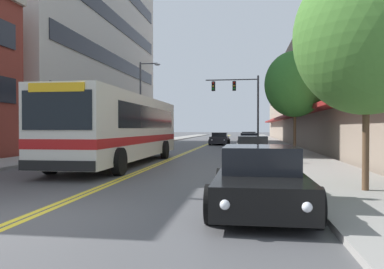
# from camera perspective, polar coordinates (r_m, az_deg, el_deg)

# --- Properties ---
(ground_plane) EXTENTS (240.00, 240.00, 0.00)m
(ground_plane) POSITION_cam_1_polar(r_m,az_deg,el_deg) (43.44, 2.86, -1.28)
(ground_plane) COLOR #4C4C4F
(sidewalk_left) EXTENTS (3.02, 106.00, 0.13)m
(sidewalk_left) POSITION_cam_1_polar(r_m,az_deg,el_deg) (44.65, -6.13, -1.14)
(sidewalk_left) COLOR gray
(sidewalk_left) RESTS_ON ground_plane
(sidewalk_right) EXTENTS (3.02, 106.00, 0.13)m
(sidewalk_right) POSITION_cam_1_polar(r_m,az_deg,el_deg) (43.34, 12.13, -1.22)
(sidewalk_right) COLOR gray
(sidewalk_right) RESTS_ON ground_plane
(centre_line) EXTENTS (0.34, 106.00, 0.01)m
(centre_line) POSITION_cam_1_polar(r_m,az_deg,el_deg) (43.44, 2.86, -1.28)
(centre_line) COLOR yellow
(centre_line) RESTS_ON ground_plane
(office_tower_left) EXTENTS (12.08, 28.93, 28.97)m
(office_tower_left) POSITION_cam_1_polar(r_m,az_deg,el_deg) (42.92, -19.23, 18.24)
(office_tower_left) COLOR #BCB7AD
(office_tower_left) RESTS_ON ground_plane
(storefront_row_right) EXTENTS (9.10, 68.00, 10.95)m
(storefront_row_right) POSITION_cam_1_polar(r_m,az_deg,el_deg) (44.23, 19.64, 5.80)
(storefront_row_right) COLOR gray
(storefront_row_right) RESTS_ON ground_plane
(city_bus) EXTENTS (2.91, 12.32, 3.14)m
(city_bus) POSITION_cam_1_polar(r_m,az_deg,el_deg) (17.98, -10.48, 1.23)
(city_bus) COLOR silver
(city_bus) RESTS_ON ground_plane
(car_dark_grey_parked_left_near) EXTENTS (1.97, 4.73, 1.22)m
(car_dark_grey_parked_left_near) POSITION_cam_1_polar(r_m,az_deg,el_deg) (32.40, -6.80, -1.03)
(car_dark_grey_parked_left_near) COLOR #38383D
(car_dark_grey_parked_left_near) RESTS_ON ground_plane
(car_black_parked_right_foreground) EXTENTS (2.01, 4.40, 1.31)m
(car_black_parked_right_foreground) POSITION_cam_1_polar(r_m,az_deg,el_deg) (8.00, 10.34, -6.81)
(car_black_parked_right_foreground) COLOR black
(car_black_parked_right_foreground) RESTS_ON ground_plane
(car_slate_blue_parked_right_mid) EXTENTS (1.99, 4.18, 1.26)m
(car_slate_blue_parked_right_mid) POSITION_cam_1_polar(r_m,az_deg,el_deg) (33.65, 8.70, -0.95)
(car_slate_blue_parked_right_mid) COLOR #475675
(car_slate_blue_parked_right_mid) RESTS_ON ground_plane
(car_beige_parked_right_far) EXTENTS (2.09, 4.18, 1.26)m
(car_beige_parked_right_far) POSITION_cam_1_polar(r_m,az_deg,el_deg) (20.71, 9.23, -2.09)
(car_beige_parked_right_far) COLOR #BCAD89
(car_beige_parked_right_far) RESTS_ON ground_plane
(car_red_parked_right_end) EXTENTS (2.10, 4.54, 1.28)m
(car_red_parked_right_end) POSITION_cam_1_polar(r_m,az_deg,el_deg) (44.72, 8.61, -0.47)
(car_red_parked_right_end) COLOR maroon
(car_red_parked_right_end) RESTS_ON ground_plane
(car_charcoal_moving_lead) EXTENTS (2.01, 4.41, 1.25)m
(car_charcoal_moving_lead) POSITION_cam_1_polar(r_m,az_deg,el_deg) (38.77, 4.24, -0.67)
(car_charcoal_moving_lead) COLOR #232328
(car_charcoal_moving_lead) RESTS_ON ground_plane
(traffic_signal_mast) EXTENTS (5.11, 0.38, 6.72)m
(traffic_signal_mast) POSITION_cam_1_polar(r_m,az_deg,el_deg) (36.33, 7.38, 5.76)
(traffic_signal_mast) COLOR #47474C
(traffic_signal_mast) RESTS_ON ground_plane
(street_lamp_left_far) EXTENTS (1.91, 0.28, 7.62)m
(street_lamp_left_far) POSITION_cam_1_polar(r_m,az_deg,el_deg) (33.90, -7.45, 5.71)
(street_lamp_left_far) COLOR #47474C
(street_lamp_left_far) RESTS_ON ground_plane
(street_tree_right_near) EXTENTS (3.59, 3.59, 5.84)m
(street_tree_right_near) POSITION_cam_1_polar(r_m,az_deg,el_deg) (10.59, 25.05, 13.44)
(street_tree_right_near) COLOR brown
(street_tree_right_near) RESTS_ON sidewalk_right
(street_tree_right_mid) EXTENTS (3.43, 3.43, 5.98)m
(street_tree_right_mid) POSITION_cam_1_polar(r_m,az_deg,el_deg) (22.32, 15.41, 7.42)
(street_tree_right_mid) COLOR brown
(street_tree_right_mid) RESTS_ON sidewalk_right
(fire_hydrant) EXTENTS (0.34, 0.26, 0.78)m
(fire_hydrant) POSITION_cam_1_polar(r_m,az_deg,el_deg) (17.36, 14.37, -2.96)
(fire_hydrant) COLOR yellow
(fire_hydrant) RESTS_ON sidewalk_right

